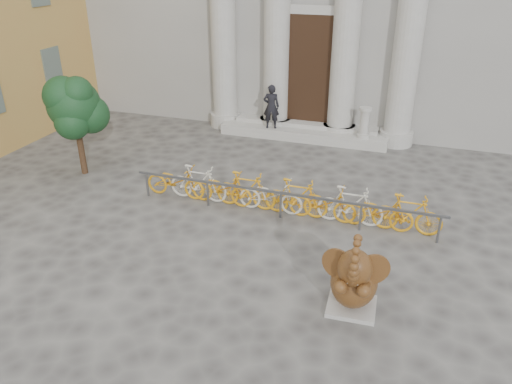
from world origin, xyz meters
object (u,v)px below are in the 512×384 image
(bike_rack, at_px, (283,196))
(tree, at_px, (75,107))
(elephant_statue, at_px, (354,281))
(pedestrian, at_px, (271,107))

(bike_rack, bearing_deg, tree, 175.47)
(elephant_statue, height_order, bike_rack, elephant_statue)
(elephant_statue, distance_m, bike_rack, 4.02)
(elephant_statue, relative_size, tree, 0.61)
(elephant_statue, height_order, pedestrian, pedestrian)
(pedestrian, bearing_deg, elephant_statue, 101.92)
(pedestrian, bearing_deg, tree, 33.36)
(bike_rack, distance_m, pedestrian, 5.77)
(elephant_statue, relative_size, pedestrian, 1.16)
(bike_rack, height_order, tree, tree)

